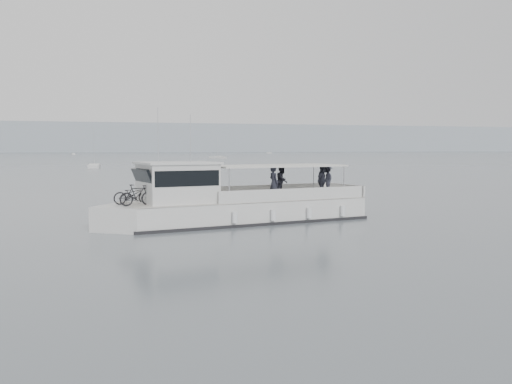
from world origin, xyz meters
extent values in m
plane|color=slate|center=(0.00, 0.00, 0.00)|extent=(1400.00, 1400.00, 0.00)
cube|color=#939EA8|center=(0.00, 560.00, 14.00)|extent=(1400.00, 90.00, 28.00)
cube|color=silver|center=(5.51, -2.18, 0.49)|extent=(13.45, 5.86, 1.41)
cube|color=silver|center=(-0.89, -3.40, 0.49)|extent=(3.47, 3.47, 1.41)
cube|color=beige|center=(5.51, -2.18, 1.19)|extent=(13.45, 5.86, 0.07)
cube|color=black|center=(5.51, -2.18, 0.05)|extent=(13.69, 6.03, 0.20)
cube|color=silver|center=(7.12, -0.17, 1.52)|extent=(8.55, 1.74, 0.65)
cube|color=silver|center=(7.75, -3.45, 1.52)|extent=(8.55, 1.74, 0.65)
cube|color=silver|center=(11.86, -0.97, 1.52)|extent=(0.76, 3.43, 0.65)
cube|color=silver|center=(1.67, -2.91, 2.17)|extent=(3.96, 3.53, 1.95)
cube|color=black|center=(0.02, -3.23, 2.33)|extent=(1.11, 2.78, 1.26)
cube|color=black|center=(1.67, -2.91, 2.50)|extent=(3.76, 3.53, 0.76)
cube|color=silver|center=(1.67, -2.91, 3.20)|extent=(4.22, 3.79, 0.11)
cube|color=silver|center=(7.22, -1.85, 2.99)|extent=(7.86, 4.59, 0.09)
cylinder|color=silver|center=(4.09, -4.00, 2.09)|extent=(0.08, 0.08, 1.79)
cylinder|color=silver|center=(3.52, -1.01, 2.09)|extent=(0.08, 0.08, 1.79)
cylinder|color=silver|center=(10.92, -2.69, 2.09)|extent=(0.08, 0.08, 1.79)
cylinder|color=silver|center=(10.35, 0.29, 2.09)|extent=(0.08, 0.08, 1.79)
cylinder|color=silver|center=(0.85, -2.07, 4.61)|extent=(0.04, 0.04, 2.82)
cylinder|color=silver|center=(2.24, -3.58, 4.40)|extent=(0.04, 0.04, 2.39)
cylinder|color=white|center=(4.27, -4.36, 0.54)|extent=(0.30, 0.30, 0.54)
cylinder|color=white|center=(6.40, -3.95, 0.54)|extent=(0.30, 0.30, 0.54)
cylinder|color=white|center=(8.54, -3.55, 0.54)|extent=(0.30, 0.30, 0.54)
cylinder|color=white|center=(10.67, -3.14, 0.54)|extent=(0.30, 0.30, 0.54)
imported|color=black|center=(-0.54, -2.89, 1.68)|extent=(1.95, 0.99, 0.98)
imported|color=black|center=(-0.38, -3.75, 1.71)|extent=(1.78, 0.80, 1.03)
imported|color=#252732|center=(6.76, -2.93, 2.11)|extent=(0.57, 0.74, 1.82)
imported|color=#252732|center=(7.93, -0.94, 2.11)|extent=(1.09, 1.12, 1.82)
imported|color=#252732|center=(9.90, -2.00, 2.11)|extent=(1.06, 1.08, 1.82)
imported|color=#252732|center=(10.76, -0.73, 2.11)|extent=(1.30, 1.32, 1.82)
cube|color=silver|center=(-1.01, 87.00, 0.30)|extent=(2.66, 6.69, 0.75)
cube|color=silver|center=(-1.01, 87.00, 0.62)|extent=(2.02, 2.44, 0.45)
cylinder|color=silver|center=(-1.01, 87.00, 4.19)|extent=(0.08, 0.08, 7.18)
cube|color=silver|center=(-9.64, 327.51, 0.30)|extent=(2.42, 5.52, 0.75)
cube|color=silver|center=(-9.64, 327.51, 0.62)|extent=(1.74, 2.06, 0.45)
cylinder|color=silver|center=(-9.64, 327.51, 3.54)|extent=(0.08, 0.08, 5.88)
cube|color=silver|center=(129.47, 375.60, 0.30)|extent=(5.46, 5.77, 0.75)
cube|color=silver|center=(129.47, 375.60, 0.62)|extent=(2.66, 2.70, 0.45)
cube|color=silver|center=(46.67, 185.73, 0.30)|extent=(6.38, 6.40, 0.75)
cube|color=silver|center=(46.67, 185.73, 0.62)|extent=(3.05, 3.05, 0.45)
cylinder|color=silver|center=(46.67, 185.73, 4.37)|extent=(0.08, 0.08, 7.53)
camera|label=1|loc=(-2.71, -31.31, 3.95)|focal=40.00mm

